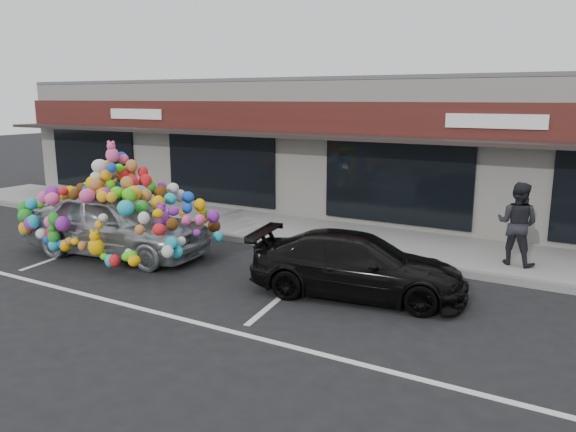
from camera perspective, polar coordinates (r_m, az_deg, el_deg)
The scene contains 10 objects.
ground at distance 12.80m, azimuth -10.75°, elevation -5.14°, with size 90.00×90.00×0.00m, color black.
shop_building at distance 19.46m, azimuth 5.58°, elevation 7.33°, with size 24.00×7.20×4.31m.
sidewalk at distance 15.90m, azimuth -1.31°, elevation -1.29°, with size 26.00×3.00×0.15m, color gray.
kerb at distance 14.68m, azimuth -4.37°, elevation -2.45°, with size 26.00×0.18×0.16m, color slate.
parking_stripe_left at distance 15.16m, azimuth -19.45°, elevation -2.93°, with size 0.12×4.40×0.01m, color silver.
parking_stripe_mid at distance 11.40m, azimuth 0.72°, elevation -7.06°, with size 0.12×4.40×0.01m, color silver.
lane_line at distance 9.93m, azimuth -10.67°, elevation -10.25°, with size 14.00×0.12×0.01m, color silver.
toy_car at distance 13.92m, azimuth -17.02°, elevation -0.03°, with size 3.27×5.03×2.81m.
black_sedan at distance 10.79m, azimuth 7.06°, elevation -4.98°, with size 4.10×1.67×1.19m, color black.
pedestrian_b at distance 13.06m, azimuth 22.27°, elevation -0.72°, with size 0.88×0.69×1.81m, color black.
Camera 1 is at (8.11, -9.18, 3.72)m, focal length 35.00 mm.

